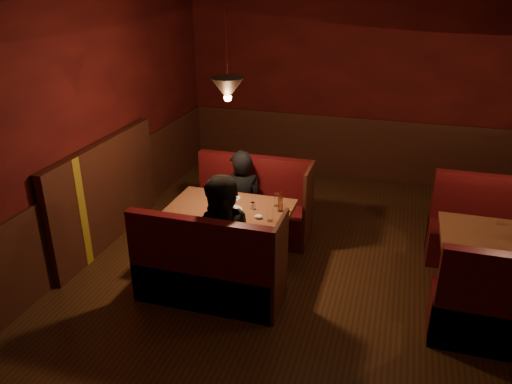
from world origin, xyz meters
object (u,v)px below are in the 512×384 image
(main_table, at_px, (232,221))
(main_bench_far, at_px, (253,211))
(diner_a, at_px, (241,182))
(diner_b, at_px, (226,224))
(second_bench_far, at_px, (494,237))
(main_bench_near, at_px, (208,275))
(second_table, at_px, (506,254))

(main_table, height_order, main_bench_far, main_bench_far)
(main_bench_far, relative_size, diner_a, 0.98)
(diner_a, xyz_separation_m, diner_b, (0.25, -1.23, 0.08))
(main_table, bearing_deg, second_bench_far, 17.44)
(main_table, height_order, main_bench_near, main_bench_near)
(main_table, distance_m, diner_b, 0.68)
(main_bench_far, bearing_deg, second_bench_far, 2.66)
(main_table, relative_size, second_table, 1.05)
(second_bench_far, relative_size, diner_b, 0.85)
(second_bench_far, xyz_separation_m, diner_b, (-2.73, -1.51, 0.52))
(second_table, bearing_deg, diner_a, 170.38)
(main_table, bearing_deg, diner_b, -75.34)
(main_table, relative_size, main_bench_far, 0.91)
(diner_b, bearing_deg, main_table, 89.92)
(main_bench_far, height_order, diner_a, diner_a)
(main_table, relative_size, diner_a, 0.89)
(main_bench_near, bearing_deg, second_bench_far, 30.35)
(main_bench_far, xyz_separation_m, second_bench_far, (2.87, 0.13, 0.00))
(second_table, bearing_deg, main_table, -177.39)
(main_bench_far, distance_m, main_bench_near, 1.55)
(main_bench_far, xyz_separation_m, diner_a, (-0.11, -0.14, 0.44))
(main_table, bearing_deg, main_bench_far, 88.86)
(second_bench_far, height_order, diner_a, diner_a)
(main_table, relative_size, second_bench_far, 0.95)
(main_bench_near, relative_size, second_table, 1.15)
(second_table, height_order, diner_b, diner_b)
(main_bench_far, relative_size, second_bench_far, 1.04)
(main_table, relative_size, main_bench_near, 0.91)
(second_bench_far, relative_size, diner_a, 0.94)
(diner_b, bearing_deg, second_bench_far, 14.16)
(main_bench_far, relative_size, diner_b, 0.89)
(second_table, height_order, second_bench_far, second_bench_far)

